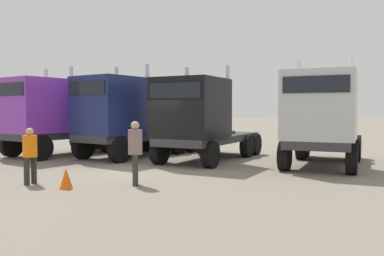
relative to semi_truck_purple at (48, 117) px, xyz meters
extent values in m
plane|color=gray|center=(5.84, -2.91, -1.83)|extent=(200.00, 200.00, 0.00)
cube|color=#333338|center=(0.34, 1.15, -0.86)|extent=(3.86, 6.51, 0.30)
cube|color=purple|center=(-0.20, -0.69, 0.49)|extent=(2.96, 2.89, 2.41)
cube|color=black|center=(-0.54, -1.81, 1.17)|extent=(2.02, 0.64, 0.55)
cylinder|color=silver|center=(1.08, 0.29, 0.79)|extent=(0.22, 0.22, 3.01)
cylinder|color=silver|center=(-0.74, 0.83, 0.79)|extent=(0.22, 0.22, 3.01)
cylinder|color=#333338|center=(0.73, 2.45, -0.65)|extent=(1.37, 1.37, 0.12)
cylinder|color=black|center=(0.72, -1.43, -1.30)|extent=(0.64, 1.13, 1.07)
cylinder|color=black|center=(-1.39, -0.80, -1.30)|extent=(0.64, 1.13, 1.07)
cylinder|color=black|center=(1.82, 2.24, -1.30)|extent=(0.64, 1.13, 1.07)
cylinder|color=black|center=(-0.29, 2.87, -1.30)|extent=(0.64, 1.13, 1.07)
cylinder|color=black|center=(2.13, 3.30, -1.30)|extent=(0.64, 1.13, 1.07)
cylinder|color=black|center=(0.02, 3.93, -1.30)|extent=(0.64, 1.13, 1.07)
cube|color=#333338|center=(3.85, 1.64, -0.90)|extent=(3.85, 6.63, 0.30)
cube|color=navy|center=(3.32, -0.20, 0.48)|extent=(2.98, 3.01, 2.46)
cube|color=black|center=(2.98, -1.39, 1.18)|extent=(2.03, 0.62, 0.55)
cylinder|color=silver|center=(4.62, 0.86, 0.78)|extent=(0.22, 0.22, 3.06)
cylinder|color=silver|center=(2.79, 1.38, 0.78)|extent=(0.22, 0.22, 3.06)
cylinder|color=#333338|center=(4.24, 2.96, -0.69)|extent=(1.36, 1.36, 0.12)
cylinder|color=black|center=(4.24, -1.01, -1.32)|extent=(0.62, 1.09, 1.03)
cylinder|color=black|center=(2.12, -0.40, -1.32)|extent=(0.62, 1.09, 1.03)
cylinder|color=black|center=(5.34, 2.80, -1.32)|extent=(0.62, 1.09, 1.03)
cylinder|color=black|center=(3.22, 3.41, -1.32)|extent=(0.62, 1.09, 1.03)
cylinder|color=black|center=(5.64, 3.86, -1.32)|extent=(0.62, 1.09, 1.03)
cylinder|color=black|center=(3.53, 4.47, -1.32)|extent=(0.62, 1.09, 1.03)
cube|color=#333338|center=(7.41, 1.31, -0.93)|extent=(3.13, 6.46, 0.30)
cube|color=black|center=(7.13, -0.50, 0.38)|extent=(2.76, 2.88, 2.32)
cube|color=black|center=(6.93, -1.78, 1.01)|extent=(2.08, 0.36, 0.55)
cylinder|color=silver|center=(8.29, 0.75, 0.68)|extent=(0.21, 0.21, 2.92)
cylinder|color=silver|center=(6.41, 1.05, 0.68)|extent=(0.21, 0.21, 2.92)
cylinder|color=#333338|center=(7.62, 2.65, -0.72)|extent=(1.26, 1.26, 0.12)
cylinder|color=black|center=(8.13, -1.23, -1.33)|extent=(0.50, 1.05, 1.01)
cylinder|color=black|center=(5.95, -0.90, -1.33)|extent=(0.50, 1.05, 1.01)
cylinder|color=black|center=(8.73, 2.62, -1.33)|extent=(0.50, 1.05, 1.01)
cylinder|color=black|center=(6.55, 2.96, -1.33)|extent=(0.50, 1.05, 1.01)
cylinder|color=black|center=(8.90, 3.71, -1.33)|extent=(0.50, 1.05, 1.01)
cylinder|color=black|center=(6.72, 4.04, -1.33)|extent=(0.50, 1.05, 1.01)
cube|color=#333338|center=(12.08, 1.15, -0.89)|extent=(2.72, 6.07, 0.30)
cube|color=#B7BABF|center=(11.93, -0.50, 0.46)|extent=(2.62, 2.79, 2.40)
cube|color=black|center=(11.81, -1.81, 1.13)|extent=(2.10, 0.23, 0.55)
cylinder|color=silver|center=(13.00, 0.85, 0.76)|extent=(0.20, 0.20, 3.00)
cylinder|color=silver|center=(11.11, 1.02, 0.76)|extent=(0.20, 0.20, 3.00)
cylinder|color=#333338|center=(12.19, 2.44, -0.68)|extent=(1.19, 1.19, 0.12)
cylinder|color=black|center=(12.97, -1.19, -1.31)|extent=(0.44, 1.07, 1.04)
cylinder|color=black|center=(10.78, -0.99, -1.31)|extent=(0.44, 1.07, 1.04)
cylinder|color=black|center=(13.29, 2.40, -1.31)|extent=(0.44, 1.07, 1.04)
cylinder|color=black|center=(11.10, 2.59, -1.31)|extent=(0.44, 1.07, 1.04)
cylinder|color=black|center=(13.39, 3.49, -1.31)|extent=(0.44, 1.07, 1.04)
cylinder|color=black|center=(11.20, 3.69, -1.31)|extent=(0.44, 1.07, 1.04)
cylinder|color=#292929|center=(4.13, -5.88, -1.44)|extent=(0.17, 0.17, 0.79)
cylinder|color=#292929|center=(4.12, -6.16, -1.44)|extent=(0.17, 0.17, 0.79)
cylinder|color=orange|center=(4.13, -6.02, -0.74)|extent=(0.42, 0.42, 0.62)
sphere|color=tan|center=(4.13, -6.02, -0.32)|extent=(0.21, 0.21, 0.21)
cylinder|color=#303030|center=(7.13, -5.32, -1.39)|extent=(0.21, 0.21, 0.88)
cylinder|color=#303030|center=(7.00, -5.07, -1.39)|extent=(0.21, 0.21, 0.88)
cylinder|color=gray|center=(7.06, -5.20, -0.60)|extent=(0.54, 0.54, 0.70)
sphere|color=tan|center=(7.06, -5.20, -0.14)|extent=(0.24, 0.24, 0.24)
cone|color=#F2590C|center=(5.53, -6.29, -1.55)|extent=(0.36, 0.36, 0.57)
camera|label=1|loc=(12.28, -15.50, 0.30)|focal=37.99mm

